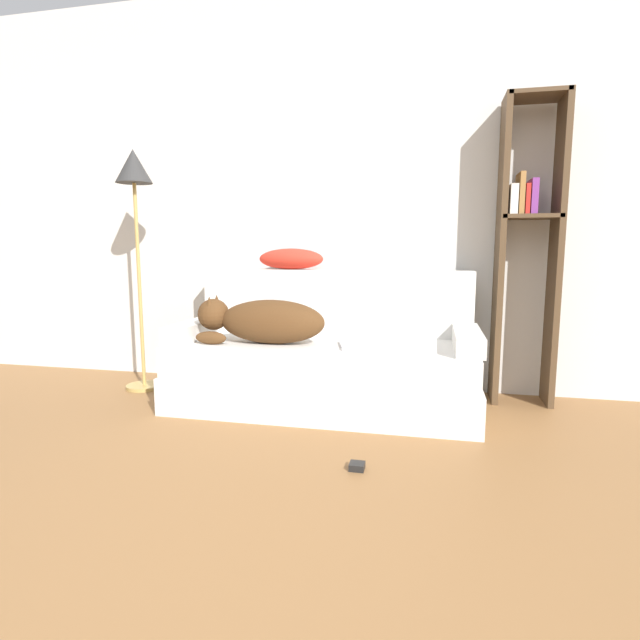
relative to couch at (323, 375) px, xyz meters
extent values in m
cube|color=silver|center=(0.03, 0.55, 1.15)|extent=(7.65, 0.06, 2.70)
cube|color=silver|center=(0.00, 0.00, -0.09)|extent=(1.82, 0.80, 0.22)
cube|color=silver|center=(0.00, -0.01, 0.11)|extent=(1.78, 0.76, 0.18)
cube|color=silver|center=(0.00, 0.33, 0.41)|extent=(1.78, 0.15, 0.42)
cube|color=silver|center=(-0.84, -0.01, 0.25)|extent=(0.15, 0.61, 0.10)
cube|color=silver|center=(0.84, -0.01, 0.25)|extent=(0.15, 0.61, 0.10)
ellipsoid|color=#513319|center=(-0.29, -0.10, 0.33)|extent=(0.64, 0.24, 0.26)
sphere|color=#513319|center=(-0.67, -0.10, 0.37)|extent=(0.19, 0.19, 0.19)
cone|color=#513319|center=(-0.67, -0.15, 0.44)|extent=(0.07, 0.07, 0.09)
cone|color=#513319|center=(-0.67, -0.05, 0.44)|extent=(0.07, 0.07, 0.09)
ellipsoid|color=#513319|center=(-0.64, -0.21, 0.24)|extent=(0.19, 0.06, 0.08)
cube|color=silver|center=(0.28, -0.07, 0.21)|extent=(0.37, 0.31, 0.02)
ellipsoid|color=red|center=(-0.30, 0.35, 0.70)|extent=(0.44, 0.18, 0.14)
cube|color=#4C3823|center=(1.03, 0.37, 0.73)|extent=(0.04, 0.26, 1.86)
cube|color=#4C3823|center=(1.36, 0.37, 0.73)|extent=(0.04, 0.26, 1.86)
cube|color=#4C3823|center=(1.19, 0.37, 1.65)|extent=(0.34, 0.26, 0.02)
cube|color=#4C3823|center=(1.19, 0.37, 0.96)|extent=(0.34, 0.26, 0.02)
cube|color=silver|center=(1.09, 0.36, 1.05)|extent=(0.04, 0.20, 0.17)
cube|color=olive|center=(1.13, 0.36, 1.09)|extent=(0.03, 0.20, 0.24)
cube|color=red|center=(1.16, 0.36, 1.05)|extent=(0.02, 0.20, 0.17)
cube|color=#753384|center=(1.20, 0.36, 1.07)|extent=(0.04, 0.20, 0.20)
cylinder|color=tan|center=(-1.30, 0.12, -0.18)|extent=(0.25, 0.25, 0.02)
cylinder|color=tan|center=(-1.30, 0.12, 0.51)|extent=(0.02, 0.02, 1.36)
cone|color=#333333|center=(-1.30, 0.12, 1.30)|extent=(0.24, 0.24, 0.22)
cube|color=black|center=(0.33, -0.84, -0.18)|extent=(0.07, 0.07, 0.03)
camera|label=1|loc=(0.63, -2.90, 0.76)|focal=28.00mm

